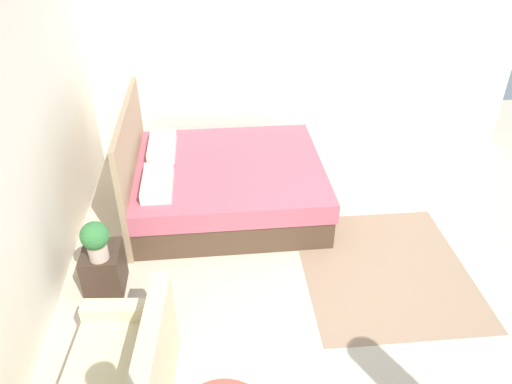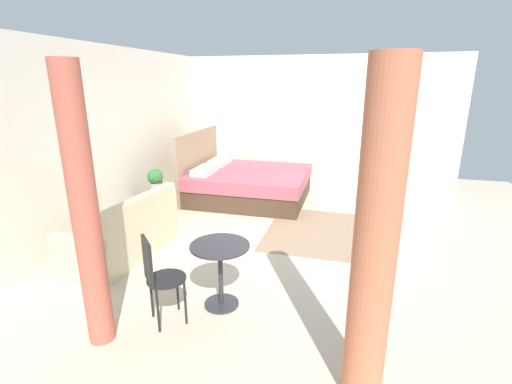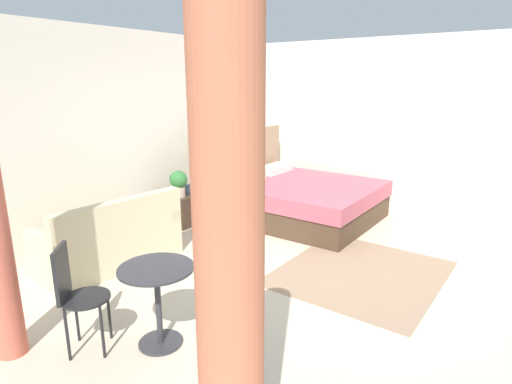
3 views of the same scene
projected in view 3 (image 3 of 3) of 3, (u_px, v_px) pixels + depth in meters
The scene contains 12 objects.
ground_plane at pixel (314, 274), 4.83m from camera, with size 8.95×8.79×0.02m, color beige.
wall_back at pixel (140, 132), 6.12m from camera, with size 8.95×0.12×2.80m, color silver.
wall_right at pixel (406, 127), 6.79m from camera, with size 0.12×5.79×2.80m, color silver.
area_rug at pixel (361, 273), 4.83m from camera, with size 1.89×1.68×0.01m, color #93755B.
bed at pixel (298, 198), 6.70m from camera, with size 1.97×2.24×1.33m.
couch at pixel (111, 242), 4.96m from camera, with size 1.64×0.86×0.85m.
nightstand at pixel (184, 210), 6.37m from camera, with size 0.42×0.36×0.47m.
potted_plant at pixel (179, 182), 6.17m from camera, with size 0.26×0.26×0.39m.
vase at pixel (187, 189), 6.41m from camera, with size 0.09×0.09×0.14m.
balcony_table at pixel (158, 291), 3.42m from camera, with size 0.61×0.61×0.69m.
cafe_chair_near_window at pixel (74, 289), 3.32m from camera, with size 0.53×0.53×0.90m.
curtain_left at pixel (230, 302), 1.80m from camera, with size 0.30×0.30×2.44m.
Camera 3 is at (-3.97, -2.07, 2.13)m, focal length 29.69 mm.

